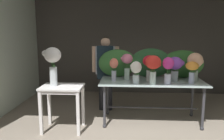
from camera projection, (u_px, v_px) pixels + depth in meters
ground_plane at (133, 116)px, 4.74m from camera, size 8.45×8.45×0.00m
wall_back at (132, 40)px, 6.38m from camera, size 5.45×0.12×2.97m
display_table_glass at (152, 87)px, 4.35m from camera, size 1.93×0.88×0.81m
side_table_white at (62, 93)px, 3.99m from camera, size 0.71×0.51×0.79m
florist at (106, 66)px, 4.96m from camera, size 0.58×0.24×1.60m
foliage_backdrop at (153, 63)px, 4.60m from camera, size 2.08×0.31×0.58m
vase_ivory_peonies at (136, 71)px, 4.05m from camera, size 0.20×0.20×0.40m
vase_coral_hydrangea at (114, 67)px, 4.28m from camera, size 0.16×0.16×0.43m
vase_rosy_stock at (127, 63)px, 4.38m from camera, size 0.23×0.22×0.50m
vase_scarlet_freesia at (153, 65)px, 3.99m from camera, size 0.27×0.27×0.51m
vase_peach_snapdragons at (195, 63)px, 4.29m from camera, size 0.29×0.29×0.52m
vase_crimson_tulips at (149, 64)px, 4.26m from camera, size 0.26×0.25×0.48m
vase_magenta_carnations at (168, 68)px, 4.01m from camera, size 0.20×0.20×0.48m
vase_violet_lilies at (175, 66)px, 4.25m from camera, size 0.31×0.28×0.45m
vase_sunset_dahlias at (192, 69)px, 4.07m from camera, size 0.23×0.23×0.40m
vase_white_roses_tall at (53, 61)px, 3.91m from camera, size 0.32×0.28×0.66m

